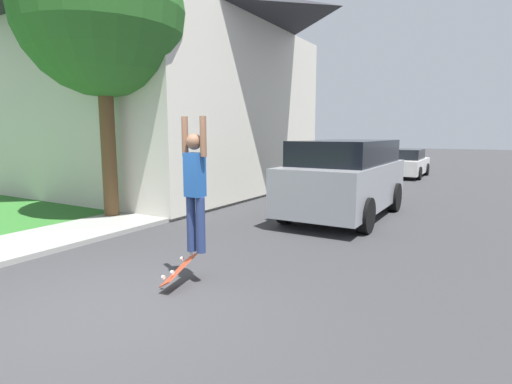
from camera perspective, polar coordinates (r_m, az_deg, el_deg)
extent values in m
plane|color=#333335|center=(5.43, -21.12, -15.46)|extent=(120.00, 120.00, 0.00)
cube|color=#2D6B28|center=(15.14, -22.14, -0.27)|extent=(10.00, 80.00, 0.08)
cube|color=gray|center=(11.96, -9.25, -1.85)|extent=(1.80, 80.00, 0.10)
cube|color=beige|center=(16.41, -14.60, 10.76)|extent=(9.97, 8.99, 5.67)
pyramid|color=#28282D|center=(17.06, -15.13, 24.08)|extent=(10.77, 9.79, 2.21)
cylinder|color=brown|center=(10.59, -20.38, 7.02)|extent=(0.36, 0.36, 3.83)
sphere|color=#286023|center=(10.96, -21.24, 22.90)|extent=(3.97, 3.97, 3.97)
cube|color=gray|center=(10.52, 12.57, 0.99)|extent=(2.00, 4.71, 1.10)
cube|color=black|center=(10.56, 12.91, 5.61)|extent=(1.84, 3.67, 0.59)
cylinder|color=black|center=(12.26, 10.38, -0.01)|extent=(0.24, 0.79, 0.79)
cylinder|color=black|center=(11.74, 19.19, -0.70)|extent=(0.24, 0.79, 0.79)
cylinder|color=black|center=(9.60, 4.29, -2.18)|extent=(0.24, 0.79, 0.79)
cylinder|color=black|center=(8.94, 15.39, -3.25)|extent=(0.24, 0.79, 0.79)
cube|color=silver|center=(21.42, 20.51, 3.51)|extent=(1.77, 4.03, 0.69)
cube|color=black|center=(21.29, 20.54, 5.09)|extent=(1.56, 2.09, 0.49)
cylinder|color=black|center=(22.79, 18.91, 3.27)|extent=(0.20, 0.62, 0.62)
cylinder|color=black|center=(22.50, 23.18, 2.99)|extent=(0.20, 0.62, 0.62)
cylinder|color=black|center=(20.44, 17.51, 2.81)|extent=(0.20, 0.62, 0.62)
cylinder|color=black|center=(20.12, 22.26, 2.49)|extent=(0.20, 0.62, 0.62)
cylinder|color=navy|center=(5.78, -9.24, -4.49)|extent=(0.13, 0.13, 0.80)
cylinder|color=navy|center=(5.68, -7.92, -4.70)|extent=(0.13, 0.13, 0.80)
cube|color=#1E4C93|center=(5.61, -8.74, 2.45)|extent=(0.25, 0.20, 0.61)
sphere|color=brown|center=(5.59, -8.85, 7.12)|extent=(0.22, 0.22, 0.22)
cylinder|color=brown|center=(5.69, -10.12, 7.83)|extent=(0.09, 0.09, 0.54)
cylinder|color=brown|center=(5.49, -7.56, 7.88)|extent=(0.09, 0.09, 0.54)
cube|color=#B73D23|center=(5.84, -10.80, -10.71)|extent=(0.31, 0.77, 0.32)
cylinder|color=silver|center=(5.94, -9.30, -8.70)|extent=(0.03, 0.06, 0.06)
cylinder|color=silver|center=(6.07, -10.51, -9.34)|extent=(0.03, 0.06, 0.06)
cylinder|color=silver|center=(5.59, -11.87, -11.17)|extent=(0.03, 0.06, 0.06)
cylinder|color=silver|center=(5.73, -13.11, -11.78)|extent=(0.03, 0.06, 0.06)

